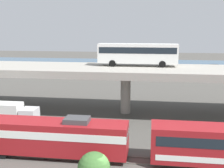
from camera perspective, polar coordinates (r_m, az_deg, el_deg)
The scene contains 17 objects.
rail_strip_near at distance 28.92m, azimuth -0.54°, elevation -15.16°, with size 110.00×0.12×0.12m, color #59544C.
rail_strip_far at distance 30.21m, azimuth -0.12°, elevation -13.96°, with size 110.00×0.12×0.12m, color #59544C.
train_locomotive at distance 30.32m, azimuth -13.07°, elevation -9.79°, with size 16.23×3.04×4.18m.
highway_overpass at distance 43.03m, azimuth 2.73°, elevation 2.43°, with size 96.00×10.50×7.03m.
transit_bus_on_overpass at distance 44.29m, azimuth 5.10°, elevation 6.19°, with size 12.00×2.68×3.40m.
service_truck_west at distance 40.75m, azimuth -19.37°, elevation -5.52°, with size 6.80×2.46×3.04m.
pier_parking_lot at distance 78.39m, azimuth 5.04°, elevation 2.25°, with size 56.19×10.28×1.67m, color #9E998E.
parked_car_0 at distance 77.85m, azimuth -4.19°, elevation 3.40°, with size 4.35×1.99×1.50m.
parked_car_1 at distance 77.73m, azimuth 13.01°, elevation 3.13°, with size 4.48×1.93×1.50m.
parked_car_2 at distance 79.39m, azimuth 0.24°, elevation 3.58°, with size 4.19×1.85×1.50m.
parked_car_3 at distance 81.73m, azimuth -4.12°, elevation 3.77°, with size 4.60×1.91×1.50m.
parked_car_4 at distance 78.13m, azimuth 19.58°, elevation 2.81°, with size 4.65×1.91×1.50m.
parked_car_5 at distance 79.00m, azimuth 8.22°, elevation 3.43°, with size 4.43×1.91×1.50m.
parked_car_6 at distance 81.86m, azimuth 19.38°, elevation 3.18°, with size 4.68×2.00×1.50m.
parked_car_7 at distance 76.08m, azimuth 2.13°, elevation 3.24°, with size 4.18×1.92×1.50m.
harbor_water at distance 101.26m, azimuth 5.72°, elevation 3.77°, with size 140.00×36.00×0.01m, color #385B7A.
shrub_right at distance 25.03m, azimuth -3.58°, elevation -16.24°, with size 2.74×2.74×2.74m, color #3F6D32.
Camera 1 is at (3.85, -22.36, 12.87)m, focal length 46.33 mm.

